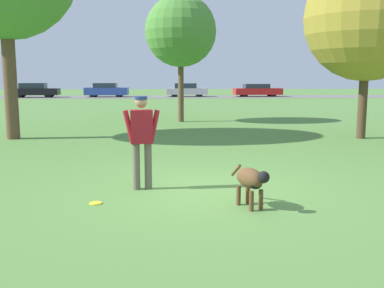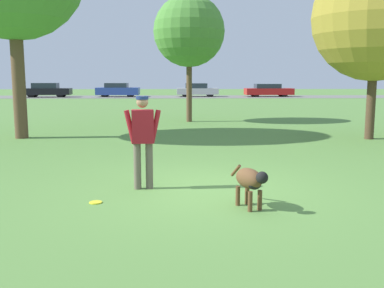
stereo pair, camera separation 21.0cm
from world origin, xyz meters
name	(u,v)px [view 1 (the left image)]	position (x,y,z in m)	size (l,w,h in m)	color
ground_plane	(200,189)	(0.00, 0.00, 0.00)	(120.00, 120.00, 0.00)	#56843D
far_road_strip	(173,97)	(0.00, 35.17, 0.01)	(120.00, 6.00, 0.01)	slate
person	(142,135)	(-1.02, 0.08, 0.97)	(0.65, 0.26, 1.66)	#665B4C
dog	(251,180)	(0.70, -1.17, 0.44)	(0.51, 0.93, 0.64)	brown
frisbee	(96,203)	(-1.71, -0.82, 0.01)	(0.20, 0.20, 0.02)	yellow
tree_near_right	(367,19)	(5.68, 6.30, 3.76)	(3.89, 3.89, 5.72)	#4C3826
tree_mid_center	(181,31)	(0.02, 11.92, 3.89)	(3.07, 3.07, 5.43)	brown
parked_car_black	(34,90)	(-12.89, 34.82, 0.66)	(4.45, 1.87, 1.33)	black
parked_car_blue	(106,90)	(-6.34, 35.34, 0.65)	(4.07, 1.77, 1.31)	#284293
parked_car_silver	(186,90)	(1.24, 35.48, 0.64)	(3.96, 1.78, 1.28)	#B7B7BC
parked_car_red	(257,90)	(8.09, 35.30, 0.61)	(4.62, 1.89, 1.23)	red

